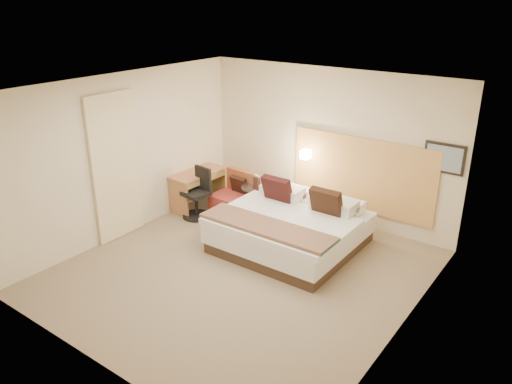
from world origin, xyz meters
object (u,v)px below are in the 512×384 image
Objects in this scene: bed at (291,227)px; lounge_chair at (236,197)px; desk_chair at (198,197)px; desk at (199,180)px; side_table at (256,200)px.

lounge_chair is at bearing 160.69° from bed.
desk_chair is at bearing -179.50° from bed.
side_table is at bearing 12.60° from desk.
bed is 2.81× the size of lounge_chair.
lounge_chair is 0.83× the size of desk_chair.
bed is 2.34× the size of desk_chair.
desk is (-0.71, -0.22, 0.25)m from lounge_chair.
side_table is at bearing 35.02° from desk_chair.
desk is 1.25× the size of desk_chair.
desk_chair reaches higher than desk.
bed reaches higher than desk.
bed reaches higher than lounge_chair.
bed is 2.31m from desk.
desk_chair reaches higher than lounge_chair.
side_table is (-1.14, 0.58, -0.01)m from bed.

